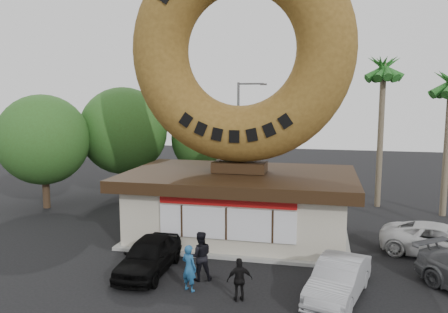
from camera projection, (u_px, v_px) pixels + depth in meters
ground at (209, 286)px, 16.14m from camera, size 90.00×90.00×0.00m
donut_shop at (239, 202)px, 21.69m from camera, size 11.20×7.20×3.80m
giant_donut at (240, 50)px, 20.71m from camera, size 10.76×2.74×10.76m
tree_west at (124, 131)px, 30.16m from camera, size 6.00×6.00×7.65m
tree_mid at (208, 139)px, 30.97m from camera, size 5.20×5.20×6.63m
tree_far at (43, 140)px, 27.10m from camera, size 5.60×5.60×7.14m
palm_near at (384, 73)px, 26.91m from camera, size 2.60×2.60×9.75m
street_lamp at (240, 132)px, 31.41m from camera, size 2.11×0.20×8.00m
person_left at (189, 268)px, 15.70m from camera, size 0.73×0.63×1.71m
person_center at (200, 256)px, 16.62m from camera, size 1.12×1.00×1.90m
person_right at (240, 280)px, 14.91m from camera, size 0.96×0.68×1.52m
car_black at (149, 255)px, 17.35m from camera, size 1.72×4.19×1.42m
car_silver at (339, 279)px, 15.15m from camera, size 2.54×4.39×1.37m
car_white at (442, 241)px, 19.06m from camera, size 5.55×3.71×1.42m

